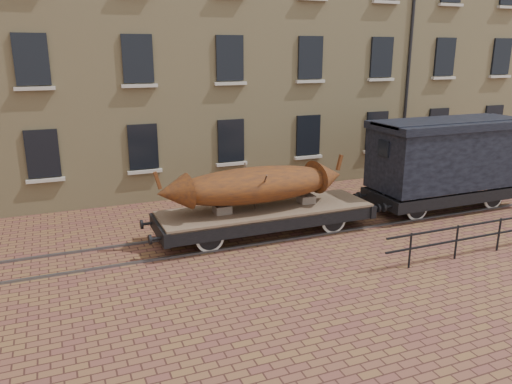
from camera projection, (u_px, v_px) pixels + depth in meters
name	position (u px, v px, depth m)	size (l,w,h in m)	color
ground	(254.00, 236.00, 15.85)	(90.00, 90.00, 0.00)	brown
warehouse_cream	(234.00, 22.00, 23.92)	(40.00, 10.19, 14.00)	tan
rail_track	(254.00, 235.00, 15.84)	(30.00, 1.52, 0.06)	#59595E
flatcar_wagon	(266.00, 213.00, 15.80)	(7.64, 2.07, 1.15)	brown
iron_boat	(255.00, 185.00, 15.40)	(6.25, 1.82, 1.51)	brown
goods_van	(447.00, 154.00, 18.02)	(6.42, 2.34, 3.32)	black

